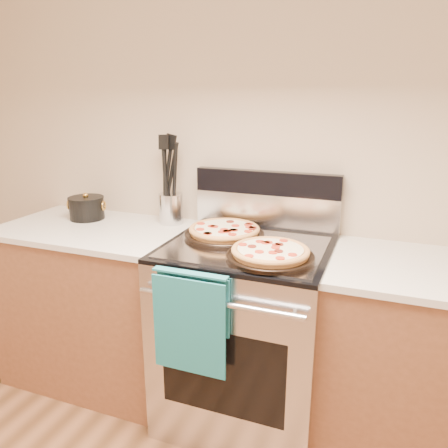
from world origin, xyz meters
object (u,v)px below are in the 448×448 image
(range_body, at_px, (246,335))
(saucepan, at_px, (87,209))
(pepperoni_pizza_front, at_px, (270,253))
(pepperoni_pizza_back, at_px, (224,232))
(utensil_crock, at_px, (171,208))

(range_body, bearing_deg, saucepan, 171.83)
(saucepan, bearing_deg, pepperoni_pizza_front, -13.98)
(pepperoni_pizza_back, xyz_separation_m, pepperoni_pizza_front, (0.29, -0.21, -0.00))
(pepperoni_pizza_front, distance_m, saucepan, 1.19)
(range_body, bearing_deg, pepperoni_pizza_back, 153.79)
(saucepan, bearing_deg, utensil_crock, 10.89)
(range_body, relative_size, pepperoni_pizza_front, 2.44)
(range_body, relative_size, pepperoni_pizza_back, 2.33)
(utensil_crock, bearing_deg, pepperoni_pizza_front, -29.88)
(range_body, distance_m, saucepan, 1.15)
(pepperoni_pizza_back, relative_size, utensil_crock, 2.32)
(pepperoni_pizza_front, xyz_separation_m, utensil_crock, (-0.67, 0.38, 0.04))
(utensil_crock, xyz_separation_m, saucepan, (-0.49, -0.09, -0.02))
(range_body, xyz_separation_m, pepperoni_pizza_front, (0.15, -0.14, 0.50))
(pepperoni_pizza_back, distance_m, pepperoni_pizza_front, 0.36)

